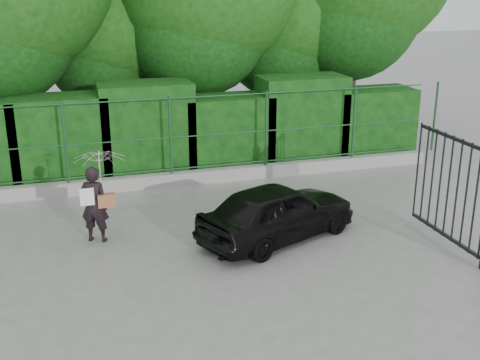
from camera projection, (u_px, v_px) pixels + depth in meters
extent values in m
plane|color=gray|center=(198.00, 274.00, 9.82)|extent=(80.00, 80.00, 0.00)
cube|color=#9E9E99|center=(155.00, 181.00, 13.86)|extent=(14.00, 0.25, 0.30)
cylinder|color=#194525|center=(65.00, 143.00, 13.02)|extent=(0.06, 0.06, 1.80)
cylinder|color=#194525|center=(170.00, 136.00, 13.64)|extent=(0.06, 0.06, 1.80)
cylinder|color=#194525|center=(266.00, 129.00, 14.26)|extent=(0.06, 0.06, 1.80)
cylinder|color=#194525|center=(354.00, 122.00, 14.88)|extent=(0.06, 0.06, 1.80)
cylinder|color=#194525|center=(435.00, 117.00, 15.50)|extent=(0.06, 0.06, 1.80)
cylinder|color=#194525|center=(154.00, 171.00, 13.78)|extent=(13.60, 0.03, 0.03)
cylinder|color=#194525|center=(153.00, 139.00, 13.54)|extent=(13.60, 0.03, 0.03)
cylinder|color=#194525|center=(151.00, 99.00, 13.26)|extent=(13.60, 0.03, 0.03)
cube|color=black|center=(61.00, 140.00, 13.95)|extent=(2.20, 1.20, 2.05)
cube|color=black|center=(147.00, 129.00, 14.46)|extent=(2.20, 1.20, 2.27)
cube|color=black|center=(227.00, 132.00, 15.07)|extent=(2.20, 1.20, 1.84)
cube|color=black|center=(301.00, 119.00, 15.54)|extent=(2.20, 1.20, 2.24)
cube|color=black|center=(370.00, 122.00, 16.15)|extent=(2.20, 1.20, 1.82)
cylinder|color=black|center=(13.00, 78.00, 14.84)|extent=(0.36, 0.36, 4.50)
cylinder|color=black|center=(113.00, 89.00, 16.89)|extent=(0.36, 0.36, 3.25)
sphere|color=#14470F|center=(108.00, 18.00, 16.27)|extent=(3.90, 3.90, 3.90)
cylinder|color=black|center=(207.00, 73.00, 16.50)|extent=(0.36, 0.36, 4.25)
cylinder|color=black|center=(283.00, 78.00, 17.93)|extent=(0.36, 0.36, 3.50)
sphere|color=#14470F|center=(285.00, 5.00, 17.26)|extent=(4.20, 4.20, 4.20)
cylinder|color=black|center=(351.00, 56.00, 17.91)|extent=(0.36, 0.36, 4.75)
cube|color=black|center=(444.00, 234.00, 10.97)|extent=(0.05, 2.00, 0.06)
cube|color=black|center=(456.00, 139.00, 10.40)|extent=(0.05, 2.00, 0.06)
cylinder|color=black|center=(475.00, 201.00, 10.05)|extent=(0.04, 0.04, 1.90)
cylinder|color=black|center=(466.00, 196.00, 10.28)|extent=(0.04, 0.04, 1.90)
cylinder|color=black|center=(457.00, 192.00, 10.50)|extent=(0.04, 0.04, 1.90)
cylinder|color=black|center=(448.00, 187.00, 10.73)|extent=(0.04, 0.04, 1.90)
cylinder|color=black|center=(440.00, 183.00, 10.96)|extent=(0.04, 0.04, 1.90)
cylinder|color=black|center=(432.00, 179.00, 11.19)|extent=(0.04, 0.04, 1.90)
cylinder|color=black|center=(425.00, 175.00, 11.41)|extent=(0.04, 0.04, 1.90)
cylinder|color=black|center=(417.00, 171.00, 11.64)|extent=(0.04, 0.04, 1.90)
imported|color=black|center=(94.00, 204.00, 10.86)|extent=(0.61, 0.52, 1.43)
imported|color=white|center=(100.00, 174.00, 10.77)|extent=(0.91, 0.93, 0.84)
cube|color=#985836|center=(107.00, 200.00, 10.82)|extent=(0.32, 0.15, 0.24)
cube|color=white|center=(87.00, 197.00, 10.65)|extent=(0.25, 0.02, 0.32)
imported|color=black|center=(278.00, 211.00, 11.01)|extent=(3.40, 2.38, 1.07)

